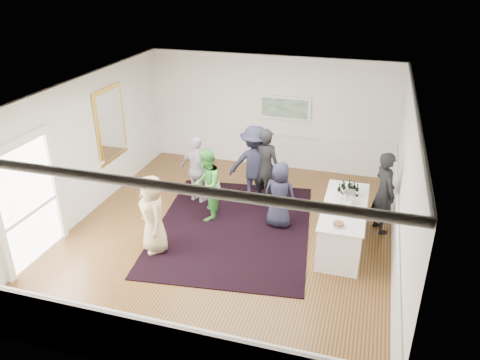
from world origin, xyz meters
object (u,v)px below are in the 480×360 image
(bartender, at_px, (384,192))
(guest_dark_a, at_px, (255,164))
(guest_navy, at_px, (280,195))
(guest_tan, at_px, (153,214))
(guest_dark_b, at_px, (265,167))
(serving_table, at_px, (343,225))
(guest_lilac, at_px, (198,170))
(guest_green, at_px, (207,185))
(ice_bucket, at_px, (349,197))
(nut_bowl, at_px, (338,224))

(bartender, distance_m, guest_dark_a, 3.11)
(guest_navy, bearing_deg, guest_tan, 43.15)
(guest_dark_a, xyz_separation_m, guest_navy, (0.85, -1.02, -0.21))
(bartender, distance_m, guest_tan, 4.96)
(guest_dark_a, height_order, guest_dark_b, guest_dark_a)
(guest_tan, xyz_separation_m, guest_navy, (2.26, 1.69, -0.07))
(guest_dark_a, height_order, guest_navy, guest_dark_a)
(serving_table, distance_m, guest_tan, 3.94)
(guest_tan, bearing_deg, serving_table, 65.47)
(guest_dark_a, relative_size, guest_navy, 1.28)
(guest_tan, height_order, guest_lilac, guest_lilac)
(guest_dark_a, distance_m, guest_navy, 1.34)
(guest_green, height_order, ice_bucket, guest_green)
(ice_bucket, bearing_deg, bartender, 44.54)
(bartender, xyz_separation_m, guest_navy, (-2.21, -0.45, -0.16))
(serving_table, relative_size, nut_bowl, 9.95)
(guest_green, xyz_separation_m, guest_dark_b, (1.11, 1.06, 0.13))
(bartender, xyz_separation_m, nut_bowl, (-0.81, -1.73, 0.05))
(guest_green, xyz_separation_m, guest_dark_a, (0.83, 1.14, 0.13))
(serving_table, distance_m, guest_lilac, 3.78)
(serving_table, xyz_separation_m, ice_bucket, (0.06, 0.16, 0.58))
(serving_table, distance_m, guest_dark_a, 2.75)
(guest_tan, height_order, guest_green, guest_green)
(serving_table, bearing_deg, guest_navy, 164.47)
(guest_lilac, height_order, guest_dark_b, guest_dark_b)
(guest_green, bearing_deg, ice_bucket, 78.35)
(guest_dark_b, relative_size, nut_bowl, 8.36)
(guest_dark_a, relative_size, ice_bucket, 7.55)
(guest_tan, relative_size, guest_dark_b, 0.86)
(bartender, height_order, guest_green, bartender)
(guest_green, distance_m, guest_dark_a, 1.41)
(guest_lilac, xyz_separation_m, guest_navy, (2.18, -0.59, -0.07))
(serving_table, height_order, guest_green, guest_green)
(guest_tan, relative_size, guest_dark_a, 0.85)
(guest_lilac, height_order, guest_navy, guest_lilac)
(guest_tan, distance_m, ice_bucket, 4.04)
(bartender, bearing_deg, serving_table, 109.53)
(guest_lilac, relative_size, ice_bucket, 6.48)
(serving_table, bearing_deg, ice_bucket, 70.35)
(guest_tan, xyz_separation_m, guest_dark_b, (1.70, 2.63, 0.14))
(guest_tan, relative_size, ice_bucket, 6.44)
(guest_green, relative_size, guest_navy, 1.10)
(guest_lilac, bearing_deg, guest_tan, 103.85)
(guest_dark_a, distance_m, ice_bucket, 2.67)
(serving_table, height_order, guest_dark_a, guest_dark_a)
(guest_green, distance_m, guest_navy, 1.68)
(guest_navy, bearing_deg, guest_lilac, -8.85)
(serving_table, xyz_separation_m, guest_navy, (-1.45, 0.40, 0.29))
(guest_lilac, bearing_deg, guest_dark_b, -151.83)
(guest_dark_a, xyz_separation_m, ice_bucket, (2.36, -1.26, 0.08))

